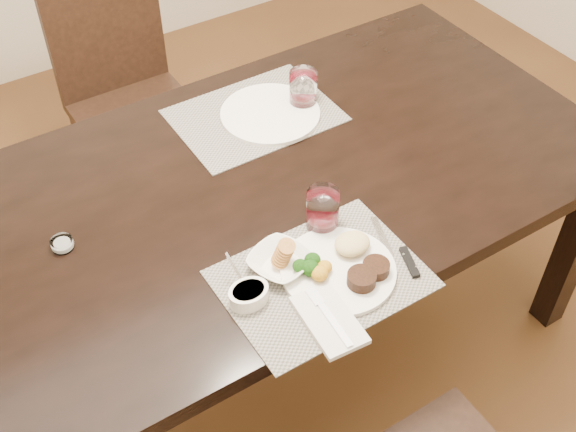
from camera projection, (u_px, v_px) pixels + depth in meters
ground_plane at (259, 347)px, 2.44m from camera, size 4.50×4.50×0.00m
dining_table at (252, 206)px, 1.96m from camera, size 2.00×1.00×0.75m
chair_far at (125, 88)px, 2.64m from camera, size 0.42×0.42×0.90m
placemat_near at (322, 279)px, 1.67m from camera, size 0.46×0.34×0.00m
placemat_far at (255, 115)px, 2.11m from camera, size 0.46×0.34×0.00m
dinner_plate at (344, 266)px, 1.68m from camera, size 0.27×0.27×0.05m
napkin_fork at (329, 320)px, 1.58m from camera, size 0.12×0.19×0.02m
steak_knife at (403, 255)px, 1.72m from camera, size 0.06×0.22×0.01m
cracker_bowl at (280, 261)px, 1.68m from camera, size 0.18×0.18×0.06m
sauce_ramekin at (249, 294)px, 1.61m from camera, size 0.09×0.14×0.08m
wine_glass_near at (323, 212)px, 1.76m from camera, size 0.08×0.08×0.11m
far_plate at (270, 114)px, 2.11m from camera, size 0.29×0.29×0.01m
wine_glass_far at (303, 90)px, 2.11m from camera, size 0.08×0.08×0.11m
salt_cellar at (62, 244)px, 1.74m from camera, size 0.05×0.05×0.02m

